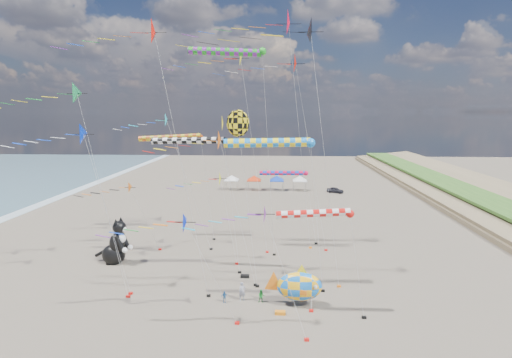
{
  "coord_description": "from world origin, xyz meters",
  "views": [
    {
      "loc": [
        4.02,
        -26.31,
        17.06
      ],
      "look_at": [
        1.97,
        12.0,
        10.61
      ],
      "focal_mm": 28.0,
      "sensor_mm": 36.0,
      "label": 1
    }
  ],
  "objects": [
    {
      "name": "cat_inflatable",
      "position": [
        -14.24,
        16.2,
        2.7
      ],
      "size": [
        4.37,
        2.94,
        5.4
      ],
      "primitive_type": null,
      "rotation": [
        0.0,
        0.0,
        -0.25
      ],
      "color": "black",
      "rests_on": "ground"
    },
    {
      "name": "delta_kite_4",
      "position": [
        4.32,
        22.37,
        26.83
      ],
      "size": [
        15.14,
        3.22,
        28.66
      ],
      "color": "red",
      "rests_on": "ground"
    },
    {
      "name": "windsock_0",
      "position": [
        3.54,
        10.0,
        14.26
      ],
      "size": [
        9.54,
        0.87,
        14.74
      ],
      "color": "blue",
      "rests_on": "ground"
    },
    {
      "name": "delta_kite_7",
      "position": [
        -3.4,
        3.63,
        8.47
      ],
      "size": [
        9.71,
        1.79,
        9.75
      ],
      "color": "#0521C6",
      "rests_on": "ground"
    },
    {
      "name": "kite_bag_0",
      "position": [
        4.39,
        5.41,
        0.15
      ],
      "size": [
        0.9,
        0.44,
        0.3
      ],
      "primitive_type": "cube",
      "color": "orange",
      "rests_on": "ground"
    },
    {
      "name": "tent_row",
      "position": [
        1.5,
        60.0,
        3.15
      ],
      "size": [
        19.2,
        4.2,
        3.8
      ],
      "color": "white",
      "rests_on": "ground"
    },
    {
      "name": "fish_inflatable",
      "position": [
        6.03,
        7.0,
        1.87
      ],
      "size": [
        5.39,
        2.24,
        3.91
      ],
      "color": "blue",
      "rests_on": "ground"
    },
    {
      "name": "delta_kite_0",
      "position": [
        -15.04,
        20.72,
        7.66
      ],
      "size": [
        9.54,
        1.51,
        8.88
      ],
      "color": "orange",
      "rests_on": "ground"
    },
    {
      "name": "person_adult",
      "position": [
        0.93,
        7.79,
        0.88
      ],
      "size": [
        0.74,
        0.61,
        1.75
      ],
      "primitive_type": "imported",
      "rotation": [
        0.0,
        0.0,
        0.35
      ],
      "color": "gray",
      "rests_on": "ground"
    },
    {
      "name": "delta_kite_3",
      "position": [
        6.34,
        21.58,
        22.44
      ],
      "size": [
        12.29,
        2.52,
        23.98
      ],
      "color": "red",
      "rests_on": "ground"
    },
    {
      "name": "child_green",
      "position": [
        2.7,
        7.48,
        0.61
      ],
      "size": [
        0.59,
        0.46,
        1.22
      ],
      "primitive_type": "imported",
      "rotation": [
        0.0,
        0.0,
        0.0
      ],
      "color": "#197F2A",
      "rests_on": "ground"
    },
    {
      "name": "windsock_2",
      "position": [
        -9.59,
        25.08,
        13.72
      ],
      "size": [
        9.82,
        0.73,
        14.16
      ],
      "color": "#F55D14",
      "rests_on": "ground"
    },
    {
      "name": "delta_kite_8",
      "position": [
        5.16,
        11.11,
        24.0
      ],
      "size": [
        15.4,
        2.56,
        25.59
      ],
      "color": "black",
      "rests_on": "ground"
    },
    {
      "name": "angelfish_kite",
      "position": [
        -0.03,
        12.68,
        15.85
      ],
      "size": [
        3.74,
        3.02,
        17.3
      ],
      "color": "yellow",
      "rests_on": "ground"
    },
    {
      "name": "delta_kite_1",
      "position": [
        -6.98,
        8.38,
        23.44
      ],
      "size": [
        12.42,
        2.36,
        24.93
      ],
      "color": "red",
      "rests_on": "ground"
    },
    {
      "name": "ground",
      "position": [
        0.0,
        0.0,
        0.0
      ],
      "size": [
        260.0,
        260.0,
        0.0
      ],
      "primitive_type": "plane",
      "color": "brown",
      "rests_on": "ground"
    },
    {
      "name": "delta_kite_10",
      "position": [
        -2.59,
        10.97,
        14.13
      ],
      "size": [
        11.07,
        2.21,
        15.53
      ],
      "color": "orange",
      "rests_on": "ground"
    },
    {
      "name": "windsock_4",
      "position": [
        5.09,
        24.04,
        9.3
      ],
      "size": [
        7.59,
        0.61,
        9.69
      ],
      "color": "#E31045",
      "rests_on": "ground"
    },
    {
      "name": "parked_car",
      "position": [
        16.47,
        58.0,
        0.6
      ],
      "size": [
        3.8,
        2.76,
        1.2
      ],
      "primitive_type": "imported",
      "rotation": [
        0.0,
        0.0,
        1.14
      ],
      "color": "#26262D",
      "rests_on": "ground"
    },
    {
      "name": "delta_kite_5",
      "position": [
        -12.88,
        8.47,
        14.89
      ],
      "size": [
        9.6,
        2.12,
        16.27
      ],
      "color": "#0329C1",
      "rests_on": "ground"
    },
    {
      "name": "delta_kite_11",
      "position": [
        -14.76,
        7.83,
        18.43
      ],
      "size": [
        12.04,
        2.09,
        19.83
      ],
      "color": "#188647",
      "rests_on": "ground"
    },
    {
      "name": "delta_kite_2",
      "position": [
        2.85,
        1.51,
        9.18
      ],
      "size": [
        8.28,
        1.63,
        10.41
      ],
      "color": "#76208B",
      "rests_on": "ground"
    },
    {
      "name": "delta_kite_9",
      "position": [
        -9.6,
        21.18,
        15.81
      ],
      "size": [
        10.77,
        1.85,
        17.11
      ],
      "color": "#24BDDA",
      "rests_on": "ground"
    },
    {
      "name": "windsock_3",
      "position": [
        -1.42,
        19.63,
        23.6
      ],
      "size": [
        9.98,
        0.9,
        24.13
      ],
      "color": "#1C9C1F",
      "rests_on": "ground"
    },
    {
      "name": "kite_bag_2",
      "position": [
        0.76,
        12.9,
        0.15
      ],
      "size": [
        0.9,
        0.44,
        0.3
      ],
      "primitive_type": "cube",
      "color": "black",
      "rests_on": "ground"
    },
    {
      "name": "kite_bag_1",
      "position": [
        6.61,
        12.71,
        0.15
      ],
      "size": [
        0.9,
        0.44,
        0.3
      ],
      "primitive_type": "cube",
      "color": "#141CCD",
      "rests_on": "ground"
    },
    {
      "name": "delta_kite_6",
      "position": [
        -1.49,
        20.51,
        23.01
      ],
      "size": [
        12.2,
        2.23,
        24.47
      ],
      "color": "#FEFF21",
      "rests_on": "ground"
    },
    {
      "name": "windsock_1",
      "position": [
        7.3,
        5.09,
        8.94
      ],
      "size": [
        7.61,
        0.65,
        9.34
      ],
      "color": "red",
      "rests_on": "ground"
    },
    {
      "name": "windsock_5",
      "position": [
        -4.77,
        14.02,
        14.11
      ],
      "size": [
        9.21,
        0.7,
        14.54
      ],
      "color": "black",
      "rests_on": "ground"
    },
    {
      "name": "child_blue",
      "position": [
        -0.65,
        7.3,
        0.54
      ],
      "size": [
        0.68,
        0.44,
        1.07
      ],
      "primitive_type": "imported",
      "rotation": [
        0.0,
        0.0,
        0.3
      ],
      "color": "#1E5291",
      "rests_on": "ground"
    },
    {
      "name": "delta_kite_12",
      "position": [
        -3.53,
        16.5,
        9.45
      ],
      "size": [
        7.94,
        1.78,
        10.7
      ],
      "color": "#EAF216",
      "rests_on": "ground"
    }
  ]
}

